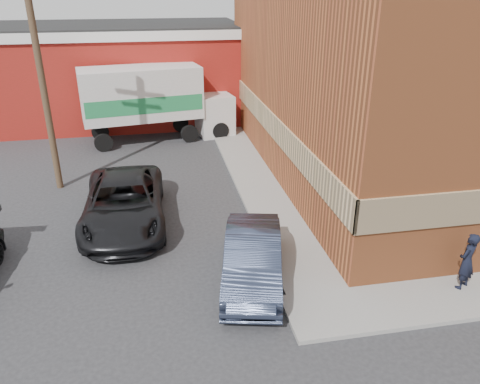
{
  "coord_description": "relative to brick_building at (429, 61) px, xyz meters",
  "views": [
    {
      "loc": [
        -3.43,
        -9.94,
        7.81
      ],
      "look_at": [
        -0.86,
        3.76,
        1.55
      ],
      "focal_mm": 35.0,
      "sensor_mm": 36.0,
      "label": 1
    }
  ],
  "objects": [
    {
      "name": "ground",
      "position": [
        -8.5,
        -9.0,
        -4.68
      ],
      "size": [
        90.0,
        90.0,
        0.0
      ],
      "primitive_type": "plane",
      "color": "#28282B",
      "rests_on": "ground"
    },
    {
      "name": "sidewalk_west",
      "position": [
        -7.9,
        0.0,
        -4.62
      ],
      "size": [
        1.8,
        18.0,
        0.12
      ],
      "primitive_type": "cube",
      "color": "gray",
      "rests_on": "ground"
    },
    {
      "name": "box_truck",
      "position": [
        -11.75,
        5.85,
        -2.44
      ],
      "size": [
        8.15,
        3.57,
        3.89
      ],
      "rotation": [
        0.0,
        0.0,
        0.16
      ],
      "color": "silver",
      "rests_on": "ground"
    },
    {
      "name": "brick_building",
      "position": [
        0.0,
        0.0,
        0.0
      ],
      "size": [
        14.25,
        18.25,
        9.36
      ],
      "color": "#AD572C",
      "rests_on": "ground"
    },
    {
      "name": "warehouse",
      "position": [
        -14.5,
        11.0,
        -1.87
      ],
      "size": [
        16.3,
        8.3,
        5.6
      ],
      "color": "maroon",
      "rests_on": "ground"
    },
    {
      "name": "man",
      "position": [
        -3.93,
        -9.54,
        -3.73
      ],
      "size": [
        0.72,
        0.65,
        1.66
      ],
      "primitive_type": "imported",
      "rotation": [
        0.0,
        0.0,
        3.66
      ],
      "color": "black",
      "rests_on": "sidewalk_south"
    },
    {
      "name": "sedan",
      "position": [
        -9.51,
        -7.99,
        -3.95
      ],
      "size": [
        2.5,
        4.69,
        1.47
      ],
      "primitive_type": "imported",
      "rotation": [
        0.0,
        0.0,
        -0.22
      ],
      "color": "#2E364D",
      "rests_on": "ground"
    },
    {
      "name": "suv_a",
      "position": [
        -13.18,
        -3.81,
        -3.86
      ],
      "size": [
        2.77,
        5.92,
        1.64
      ],
      "primitive_type": "imported",
      "rotation": [
        0.0,
        0.0,
        -0.01
      ],
      "color": "black",
      "rests_on": "ground"
    },
    {
      "name": "utility_pole",
      "position": [
        -16.0,
        0.0,
        0.06
      ],
      "size": [
        2.0,
        0.26,
        9.0
      ],
      "color": "#4F3827",
      "rests_on": "ground"
    }
  ]
}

